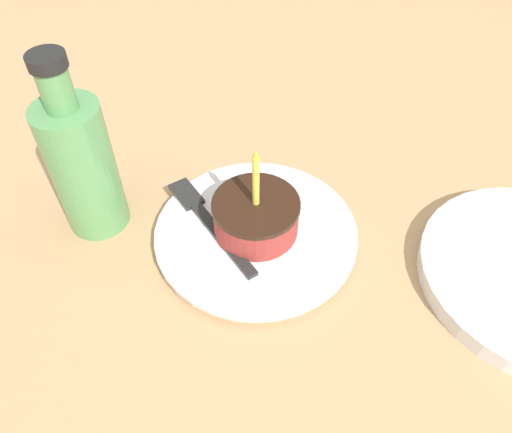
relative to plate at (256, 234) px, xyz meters
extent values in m
cube|color=tan|center=(0.02, 0.03, -0.03)|extent=(2.40, 2.40, 0.04)
cylinder|color=silver|center=(0.00, 0.00, 0.00)|extent=(0.21, 0.21, 0.02)
cylinder|color=silver|center=(0.00, 0.00, 0.00)|extent=(0.22, 0.22, 0.01)
cylinder|color=#99332D|center=(0.00, 0.00, 0.03)|extent=(0.09, 0.09, 0.04)
cylinder|color=black|center=(0.00, 0.00, 0.05)|extent=(0.09, 0.09, 0.01)
cylinder|color=#EAD84C|center=(0.00, 0.00, 0.08)|extent=(0.01, 0.01, 0.06)
cone|color=yellow|center=(0.00, 0.00, 0.11)|extent=(0.01, 0.01, 0.01)
cube|color=#262626|center=(-0.02, 0.04, 0.01)|extent=(0.10, 0.07, 0.00)
cube|color=#262626|center=(0.05, 0.08, 0.01)|extent=(0.05, 0.04, 0.00)
cylinder|color=#599959|center=(0.03, 0.18, 0.07)|extent=(0.07, 0.07, 0.15)
cylinder|color=#599959|center=(0.03, 0.18, 0.16)|extent=(0.03, 0.03, 0.04)
cylinder|color=black|center=(0.03, 0.18, 0.19)|extent=(0.03, 0.03, 0.01)
camera|label=1|loc=(-0.35, 0.00, 0.41)|focal=35.00mm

